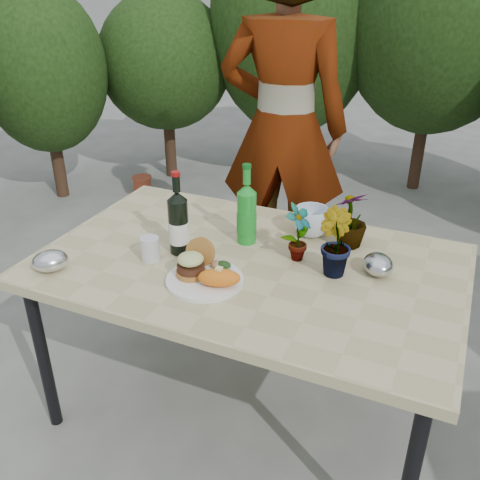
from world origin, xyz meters
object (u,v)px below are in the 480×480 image
at_px(patio_table, 248,274).
at_px(person, 283,129).
at_px(dinner_plate, 205,280).
at_px(wine_bottle, 179,224).

relative_size(patio_table, person, 0.83).
bearing_deg(patio_table, person, 103.25).
bearing_deg(dinner_plate, wine_bottle, 140.25).
xyz_separation_m(dinner_plate, wine_bottle, (-0.19, 0.16, 0.12)).
height_order(patio_table, wine_bottle, wine_bottle).
xyz_separation_m(patio_table, dinner_plate, (-0.08, -0.20, 0.06)).
height_order(wine_bottle, person, person).
distance_m(dinner_plate, person, 1.29).
bearing_deg(patio_table, dinner_plate, -112.71).
relative_size(wine_bottle, person, 0.17).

